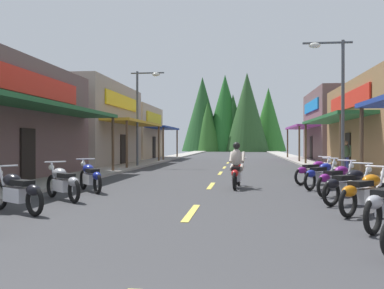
{
  "coord_description": "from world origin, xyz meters",
  "views": [
    {
      "loc": [
        1.13,
        -1.38,
        1.56
      ],
      "look_at": [
        -2.0,
        25.94,
        1.43
      ],
      "focal_mm": 41.47,
      "sensor_mm": 36.0,
      "label": 1
    }
  ],
  "objects_px": {
    "motorcycle_parked_right_3": "(350,185)",
    "motorcycle_parked_left_2": "(17,191)",
    "rider_cruising_lead": "(237,169)",
    "motorcycle_parked_left_3": "(63,182)",
    "motorcycle_parked_right_2": "(366,192)",
    "motorcycle_parked_right_6": "(315,171)",
    "streetlamp_right": "(335,88)",
    "motorcycle_parked_right_5": "(322,174)",
    "motorcycle_parked_right_4": "(337,179)",
    "streetlamp_left": "(142,105)",
    "pedestrian_by_shop": "(346,155)",
    "motorcycle_parked_left_4": "(90,176)"
  },
  "relations": [
    {
      "from": "motorcycle_parked_right_5",
      "to": "motorcycle_parked_right_6",
      "type": "distance_m",
      "value": 1.69
    },
    {
      "from": "motorcycle_parked_right_2",
      "to": "motorcycle_parked_right_5",
      "type": "bearing_deg",
      "value": 43.59
    },
    {
      "from": "motorcycle_parked_right_2",
      "to": "motorcycle_parked_right_6",
      "type": "bearing_deg",
      "value": 43.27
    },
    {
      "from": "motorcycle_parked_right_5",
      "to": "pedestrian_by_shop",
      "type": "xyz_separation_m",
      "value": [
        2.35,
        7.07,
        0.46
      ]
    },
    {
      "from": "rider_cruising_lead",
      "to": "motorcycle_parked_left_3",
      "type": "bearing_deg",
      "value": 133.32
    },
    {
      "from": "motorcycle_parked_right_4",
      "to": "rider_cruising_lead",
      "type": "height_order",
      "value": "rider_cruising_lead"
    },
    {
      "from": "motorcycle_parked_right_2",
      "to": "streetlamp_right",
      "type": "bearing_deg",
      "value": 35.72
    },
    {
      "from": "motorcycle_parked_left_2",
      "to": "rider_cruising_lead",
      "type": "distance_m",
      "value": 7.58
    },
    {
      "from": "motorcycle_parked_right_3",
      "to": "motorcycle_parked_right_2",
      "type": "bearing_deg",
      "value": -132.01
    },
    {
      "from": "motorcycle_parked_left_4",
      "to": "motorcycle_parked_right_5",
      "type": "bearing_deg",
      "value": -113.37
    },
    {
      "from": "motorcycle_parked_right_6",
      "to": "motorcycle_parked_left_2",
      "type": "relative_size",
      "value": 0.94
    },
    {
      "from": "motorcycle_parked_right_2",
      "to": "motorcycle_parked_right_5",
      "type": "relative_size",
      "value": 0.97
    },
    {
      "from": "streetlamp_right",
      "to": "streetlamp_left",
      "type": "bearing_deg",
      "value": 143.95
    },
    {
      "from": "streetlamp_right",
      "to": "pedestrian_by_shop",
      "type": "bearing_deg",
      "value": 68.59
    },
    {
      "from": "motorcycle_parked_left_2",
      "to": "motorcycle_parked_left_4",
      "type": "xyz_separation_m",
      "value": [
        0.18,
        4.22,
        0.0
      ]
    },
    {
      "from": "motorcycle_parked_right_6",
      "to": "rider_cruising_lead",
      "type": "distance_m",
      "value": 3.33
    },
    {
      "from": "motorcycle_parked_right_3",
      "to": "rider_cruising_lead",
      "type": "bearing_deg",
      "value": 87.56
    },
    {
      "from": "motorcycle_parked_left_2",
      "to": "motorcycle_parked_left_3",
      "type": "distance_m",
      "value": 2.17
    },
    {
      "from": "motorcycle_parked_right_3",
      "to": "motorcycle_parked_right_6",
      "type": "xyz_separation_m",
      "value": [
        -0.02,
        5.31,
        0.0
      ]
    },
    {
      "from": "streetlamp_right",
      "to": "motorcycle_parked_right_3",
      "type": "relative_size",
      "value": 3.54
    },
    {
      "from": "motorcycle_parked_right_4",
      "to": "streetlamp_left",
      "type": "bearing_deg",
      "value": 75.42
    },
    {
      "from": "motorcycle_parked_right_5",
      "to": "motorcycle_parked_left_2",
      "type": "bearing_deg",
      "value": 168.92
    },
    {
      "from": "motorcycle_parked_right_4",
      "to": "motorcycle_parked_right_5",
      "type": "bearing_deg",
      "value": 46.02
    },
    {
      "from": "motorcycle_parked_right_6",
      "to": "motorcycle_parked_left_4",
      "type": "distance_m",
      "value": 8.17
    },
    {
      "from": "streetlamp_right",
      "to": "pedestrian_by_shop",
      "type": "xyz_separation_m",
      "value": [
        1.03,
        2.62,
        -2.95
      ]
    },
    {
      "from": "motorcycle_parked_right_3",
      "to": "pedestrian_by_shop",
      "type": "xyz_separation_m",
      "value": [
        2.3,
        10.7,
        0.46
      ]
    },
    {
      "from": "motorcycle_parked_right_3",
      "to": "motorcycle_parked_right_5",
      "type": "xyz_separation_m",
      "value": [
        -0.05,
        3.63,
        0.0
      ]
    },
    {
      "from": "streetlamp_right",
      "to": "motorcycle_parked_right_6",
      "type": "xyz_separation_m",
      "value": [
        -1.29,
        -2.76,
        -3.41
      ]
    },
    {
      "from": "streetlamp_right",
      "to": "motorcycle_parked_left_3",
      "type": "distance_m",
      "value": 12.47
    },
    {
      "from": "motorcycle_parked_left_2",
      "to": "pedestrian_by_shop",
      "type": "height_order",
      "value": "pedestrian_by_shop"
    },
    {
      "from": "motorcycle_parked_right_2",
      "to": "motorcycle_parked_left_3",
      "type": "relative_size",
      "value": 1.02
    },
    {
      "from": "motorcycle_parked_right_4",
      "to": "motorcycle_parked_right_2",
      "type": "bearing_deg",
      "value": -139.55
    },
    {
      "from": "motorcycle_parked_right_3",
      "to": "motorcycle_parked_left_2",
      "type": "distance_m",
      "value": 7.97
    },
    {
      "from": "motorcycle_parked_right_5",
      "to": "motorcycle_parked_right_6",
      "type": "bearing_deg",
      "value": 39.97
    },
    {
      "from": "motorcycle_parked_right_5",
      "to": "motorcycle_parked_left_3",
      "type": "bearing_deg",
      "value": 157.71
    },
    {
      "from": "motorcycle_parked_right_6",
      "to": "streetlamp_left",
      "type": "bearing_deg",
      "value": 92.08
    },
    {
      "from": "streetlamp_left",
      "to": "motorcycle_parked_right_3",
      "type": "height_order",
      "value": "streetlamp_left"
    },
    {
      "from": "streetlamp_left",
      "to": "rider_cruising_lead",
      "type": "bearing_deg",
      "value": -63.12
    },
    {
      "from": "motorcycle_parked_right_4",
      "to": "motorcycle_parked_left_4",
      "type": "bearing_deg",
      "value": 131.13
    },
    {
      "from": "motorcycle_parked_right_3",
      "to": "motorcycle_parked_right_5",
      "type": "relative_size",
      "value": 1.0
    },
    {
      "from": "streetlamp_right",
      "to": "pedestrian_by_shop",
      "type": "distance_m",
      "value": 4.08
    },
    {
      "from": "streetlamp_right",
      "to": "motorcycle_parked_left_3",
      "type": "height_order",
      "value": "streetlamp_right"
    },
    {
      "from": "motorcycle_parked_right_4",
      "to": "motorcycle_parked_left_2",
      "type": "height_order",
      "value": "same"
    },
    {
      "from": "motorcycle_parked_left_2",
      "to": "motorcycle_parked_left_4",
      "type": "distance_m",
      "value": 4.22
    },
    {
      "from": "streetlamp_right",
      "to": "pedestrian_by_shop",
      "type": "relative_size",
      "value": 3.61
    },
    {
      "from": "motorcycle_parked_right_4",
      "to": "motorcycle_parked_right_6",
      "type": "bearing_deg",
      "value": 43.64
    },
    {
      "from": "motorcycle_parked_right_5",
      "to": "motorcycle_parked_left_4",
      "type": "height_order",
      "value": "same"
    },
    {
      "from": "streetlamp_right",
      "to": "motorcycle_parked_right_5",
      "type": "bearing_deg",
      "value": -106.52
    },
    {
      "from": "streetlamp_left",
      "to": "motorcycle_parked_right_6",
      "type": "xyz_separation_m",
      "value": [
        8.87,
        -10.15,
        -3.43
      ]
    },
    {
      "from": "motorcycle_parked_left_2",
      "to": "pedestrian_by_shop",
      "type": "xyz_separation_m",
      "value": [
        9.94,
        12.97,
        0.46
      ]
    }
  ]
}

